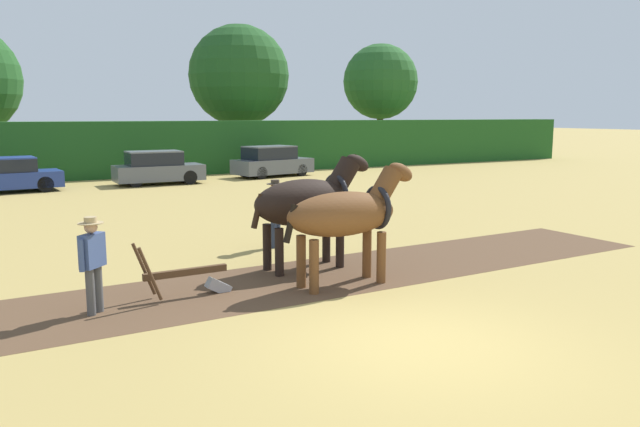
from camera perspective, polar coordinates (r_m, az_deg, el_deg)
The scene contains 13 objects.
ground_plane at distance 9.14m, azimuth 8.95°, elevation -11.62°, with size 240.00×240.00×0.00m, color #A88E4C.
plowed_furrow_strip at distance 11.26m, azimuth -15.42°, elevation -7.83°, with size 23.22×2.87×0.01m, color brown.
hedgerow at distance 33.76m, azimuth -19.57°, elevation 5.50°, with size 63.73×1.78×2.87m, color #1E511E.
tree_center_right at distance 40.17m, azimuth -7.41°, elevation 12.40°, with size 6.24×6.24×8.76m.
tree_right at distance 44.24m, azimuth 5.56°, elevation 11.88°, with size 5.16×5.16×8.04m.
draft_horse_lead_left at distance 11.72m, azimuth 2.50°, elevation -0.04°, with size 2.93×0.96×2.36m.
draft_horse_lead_right at distance 12.97m, azimuth -1.08°, elevation 1.07°, with size 2.87×1.09×2.45m.
plow at distance 11.40m, azimuth -11.52°, elevation -5.81°, with size 1.74×0.47×1.13m.
farmer_at_plow at distance 10.70m, azimuth -20.07°, elevation -3.89°, with size 0.47×0.47×1.60m.
farmer_beside_team at distance 15.14m, azimuth -4.10°, elevation 0.48°, with size 0.54×0.44×1.66m.
parked_car_left at distance 29.06m, azimuth -26.64°, elevation 3.13°, with size 4.12×2.09×1.46m.
parked_car_center_left at distance 29.98m, azimuth -14.64°, elevation 4.02°, with size 4.01×1.75×1.55m.
parked_car_center at distance 32.78m, azimuth -4.43°, elevation 4.72°, with size 4.44×2.58×1.60m.
Camera 1 is at (-5.25, -6.76, 3.21)m, focal length 35.00 mm.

